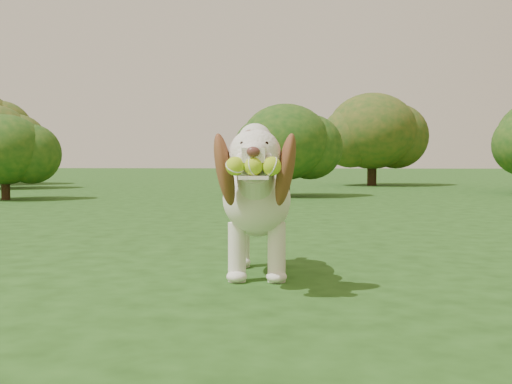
{
  "coord_description": "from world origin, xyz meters",
  "views": [
    {
      "loc": [
        -0.31,
        -3.81,
        0.67
      ],
      "look_at": [
        -0.57,
        -0.47,
        0.5
      ],
      "focal_mm": 45.0,
      "sensor_mm": 36.0,
      "label": 1
    }
  ],
  "objects": [
    {
      "name": "dog",
      "position": [
        -0.58,
        -0.2,
        0.45
      ],
      "size": [
        0.46,
        1.3,
        0.85
      ],
      "rotation": [
        0.0,
        0.0,
        0.05
      ],
      "color": "white",
      "rests_on": "ground"
    },
    {
      "name": "shrub_i",
      "position": [
        1.33,
        12.36,
        1.35
      ],
      "size": [
        2.22,
        2.22,
        2.3
      ],
      "color": "#382314",
      "rests_on": "ground"
    },
    {
      "name": "ground",
      "position": [
        0.0,
        0.0,
        0.0
      ],
      "size": [
        80.0,
        80.0,
        0.0
      ],
      "primitive_type": "plane",
      "color": "#1C4012",
      "rests_on": "ground"
    },
    {
      "name": "shrub_a",
      "position": [
        -5.21,
        6.31,
        0.82
      ],
      "size": [
        1.35,
        1.35,
        1.39
      ],
      "color": "#382314",
      "rests_on": "ground"
    },
    {
      "name": "shrub_b",
      "position": [
        -0.68,
        7.54,
        0.96
      ],
      "size": [
        1.58,
        1.58,
        1.64
      ],
      "color": "#382314",
      "rests_on": "ground"
    }
  ]
}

